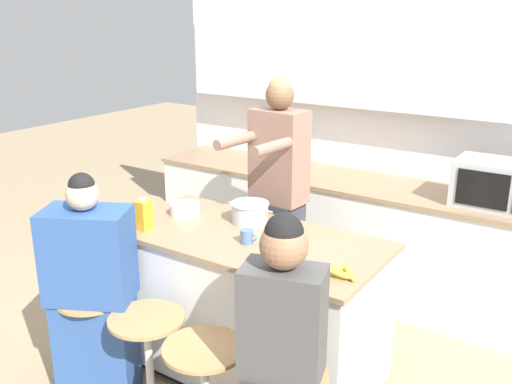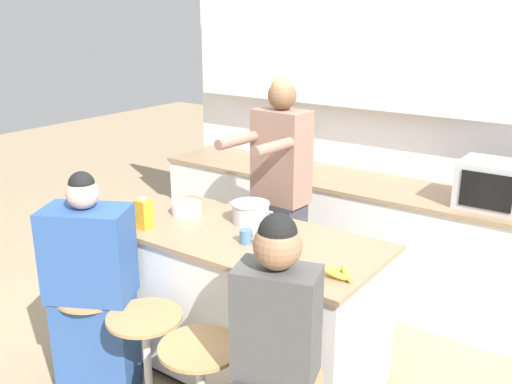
{
  "view_description": "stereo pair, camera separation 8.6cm",
  "coord_description": "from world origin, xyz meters",
  "px_view_note": "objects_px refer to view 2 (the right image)",
  "views": [
    {
      "loc": [
        1.76,
        -2.55,
        2.19
      ],
      "look_at": [
        0.0,
        0.08,
        1.18
      ],
      "focal_mm": 40.0,
      "sensor_mm": 36.0,
      "label": 1
    },
    {
      "loc": [
        1.83,
        -2.5,
        2.19
      ],
      "look_at": [
        0.0,
        0.08,
        1.18
      ],
      "focal_mm": 40.0,
      "sensor_mm": 36.0,
      "label": 2
    }
  ],
  "objects_px": {
    "fruit_bowl": "(187,209)",
    "potted_plant": "(280,151)",
    "person_wrapped_blanket": "(92,295)",
    "bar_stool_center_left": "(147,359)",
    "person_seated_near": "(276,370)",
    "cooking_pot": "(251,212)",
    "bar_stool_leftmost": "(95,334)",
    "juice_carton": "(144,214)",
    "banana_bunch": "(339,273)",
    "microwave": "(501,186)",
    "person_cooking": "(280,206)",
    "kitchen_island": "(248,306)",
    "coffee_cup_near": "(246,236)"
  },
  "relations": [
    {
      "from": "potted_plant",
      "to": "fruit_bowl",
      "type": "bearing_deg",
      "value": -82.73
    },
    {
      "from": "microwave",
      "to": "potted_plant",
      "type": "distance_m",
      "value": 1.79
    },
    {
      "from": "cooking_pot",
      "to": "coffee_cup_near",
      "type": "xyz_separation_m",
      "value": [
        0.18,
        -0.29,
        -0.02
      ]
    },
    {
      "from": "fruit_bowl",
      "to": "coffee_cup_near",
      "type": "bearing_deg",
      "value": -15.32
    },
    {
      "from": "microwave",
      "to": "person_cooking",
      "type": "bearing_deg",
      "value": -148.33
    },
    {
      "from": "cooking_pot",
      "to": "banana_bunch",
      "type": "relative_size",
      "value": 1.75
    },
    {
      "from": "kitchen_island",
      "to": "person_seated_near",
      "type": "bearing_deg",
      "value": -46.17
    },
    {
      "from": "person_seated_near",
      "to": "cooking_pot",
      "type": "height_order",
      "value": "person_seated_near"
    },
    {
      "from": "bar_stool_leftmost",
      "to": "person_seated_near",
      "type": "height_order",
      "value": "person_seated_near"
    },
    {
      "from": "kitchen_island",
      "to": "potted_plant",
      "type": "bearing_deg",
      "value": 116.55
    },
    {
      "from": "bar_stool_leftmost",
      "to": "cooking_pot",
      "type": "height_order",
      "value": "cooking_pot"
    },
    {
      "from": "person_cooking",
      "to": "microwave",
      "type": "xyz_separation_m",
      "value": [
        1.25,
        0.77,
        0.18
      ]
    },
    {
      "from": "person_seated_near",
      "to": "microwave",
      "type": "distance_m",
      "value": 2.15
    },
    {
      "from": "bar_stool_leftmost",
      "to": "bar_stool_center_left",
      "type": "height_order",
      "value": "same"
    },
    {
      "from": "coffee_cup_near",
      "to": "banana_bunch",
      "type": "xyz_separation_m",
      "value": [
        0.63,
        -0.09,
        -0.01
      ]
    },
    {
      "from": "cooking_pot",
      "to": "coffee_cup_near",
      "type": "relative_size",
      "value": 3.08
    },
    {
      "from": "bar_stool_leftmost",
      "to": "juice_carton",
      "type": "xyz_separation_m",
      "value": [
        0.06,
        0.39,
        0.65
      ]
    },
    {
      "from": "potted_plant",
      "to": "person_seated_near",
      "type": "bearing_deg",
      "value": -57.19
    },
    {
      "from": "person_seated_near",
      "to": "potted_plant",
      "type": "xyz_separation_m",
      "value": [
        -1.36,
        2.11,
        0.4
      ]
    },
    {
      "from": "fruit_bowl",
      "to": "juice_carton",
      "type": "bearing_deg",
      "value": -96.78
    },
    {
      "from": "kitchen_island",
      "to": "person_wrapped_blanket",
      "type": "height_order",
      "value": "person_wrapped_blanket"
    },
    {
      "from": "person_seated_near",
      "to": "fruit_bowl",
      "type": "xyz_separation_m",
      "value": [
        -1.18,
        0.74,
        0.31
      ]
    },
    {
      "from": "bar_stool_center_left",
      "to": "person_wrapped_blanket",
      "type": "xyz_separation_m",
      "value": [
        -0.4,
        -0.02,
        0.27
      ]
    },
    {
      "from": "banana_bunch",
      "to": "juice_carton",
      "type": "bearing_deg",
      "value": -176.55
    },
    {
      "from": "person_cooking",
      "to": "juice_carton",
      "type": "xyz_separation_m",
      "value": [
        -0.4,
        -0.89,
        0.12
      ]
    },
    {
      "from": "person_seated_near",
      "to": "bar_stool_leftmost",
      "type": "bearing_deg",
      "value": 163.08
    },
    {
      "from": "person_wrapped_blanket",
      "to": "potted_plant",
      "type": "relative_size",
      "value": 5.19
    },
    {
      "from": "person_wrapped_blanket",
      "to": "banana_bunch",
      "type": "relative_size",
      "value": 7.35
    },
    {
      "from": "banana_bunch",
      "to": "person_seated_near",
      "type": "bearing_deg",
      "value": -95.51
    },
    {
      "from": "bar_stool_center_left",
      "to": "person_seated_near",
      "type": "distance_m",
      "value": 0.9
    },
    {
      "from": "microwave",
      "to": "person_seated_near",
      "type": "bearing_deg",
      "value": -101.63
    },
    {
      "from": "banana_bunch",
      "to": "microwave",
      "type": "xyz_separation_m",
      "value": [
        0.38,
        1.58,
        0.12
      ]
    },
    {
      "from": "fruit_bowl",
      "to": "potted_plant",
      "type": "height_order",
      "value": "potted_plant"
    },
    {
      "from": "potted_plant",
      "to": "cooking_pot",
      "type": "bearing_deg",
      "value": -64.4
    },
    {
      "from": "person_seated_near",
      "to": "coffee_cup_near",
      "type": "xyz_separation_m",
      "value": [
        -0.59,
        0.58,
        0.31
      ]
    },
    {
      "from": "fruit_bowl",
      "to": "microwave",
      "type": "distance_m",
      "value": 2.09
    },
    {
      "from": "person_seated_near",
      "to": "juice_carton",
      "type": "xyz_separation_m",
      "value": [
        -1.22,
        0.41,
        0.37
      ]
    },
    {
      "from": "cooking_pot",
      "to": "potted_plant",
      "type": "distance_m",
      "value": 1.38
    },
    {
      "from": "bar_stool_leftmost",
      "to": "person_seated_near",
      "type": "xyz_separation_m",
      "value": [
        1.28,
        -0.01,
        0.28
      ]
    },
    {
      "from": "fruit_bowl",
      "to": "potted_plant",
      "type": "distance_m",
      "value": 1.38
    },
    {
      "from": "bar_stool_center_left",
      "to": "potted_plant",
      "type": "distance_m",
      "value": 2.26
    },
    {
      "from": "person_cooking",
      "to": "banana_bunch",
      "type": "height_order",
      "value": "person_cooking"
    },
    {
      "from": "person_seated_near",
      "to": "microwave",
      "type": "xyz_separation_m",
      "value": [
        0.43,
        2.06,
        0.42
      ]
    },
    {
      "from": "person_wrapped_blanket",
      "to": "fruit_bowl",
      "type": "relative_size",
      "value": 7.16
    },
    {
      "from": "bar_stool_leftmost",
      "to": "person_cooking",
      "type": "relative_size",
      "value": 0.36
    },
    {
      "from": "fruit_bowl",
      "to": "potted_plant",
      "type": "bearing_deg",
      "value": 97.27
    },
    {
      "from": "kitchen_island",
      "to": "bar_stool_leftmost",
      "type": "xyz_separation_m",
      "value": [
        -0.64,
        -0.65,
        -0.1
      ]
    },
    {
      "from": "juice_carton",
      "to": "potted_plant",
      "type": "height_order",
      "value": "potted_plant"
    },
    {
      "from": "person_wrapped_blanket",
      "to": "juice_carton",
      "type": "bearing_deg",
      "value": 58.22
    },
    {
      "from": "bar_stool_center_left",
      "to": "person_wrapped_blanket",
      "type": "distance_m",
      "value": 0.49
    }
  ]
}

